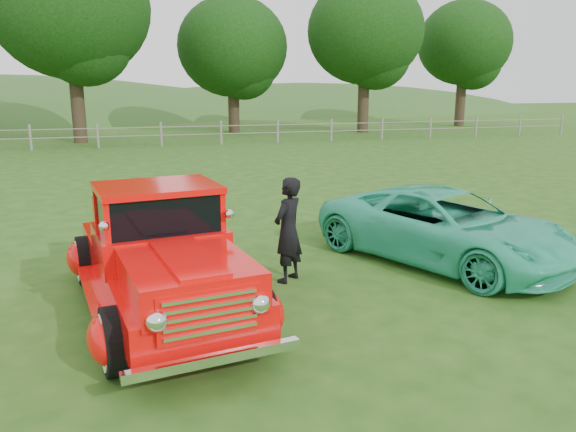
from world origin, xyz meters
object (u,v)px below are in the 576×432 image
object	(u,v)px
tree_near_east	(232,47)
man	(288,230)
tree_mid_east	(365,32)
teal_sedan	(445,226)
tree_near_west	(70,7)
red_pickup	(160,256)
tree_far_east	(464,43)

from	to	relation	value
tree_near_east	man	xyz separation A→B (m)	(-4.36, -27.58, -4.42)
tree_mid_east	man	bearing A→B (deg)	-115.79
teal_sedan	tree_near_west	bearing A→B (deg)	82.85
tree_near_west	red_pickup	world-z (taller)	tree_near_west
tree_near_west	tree_near_east	size ratio (longest dim) A/B	1.25
tree_near_east	teal_sedan	distance (m)	27.81
tree_near_west	tree_mid_east	bearing A→B (deg)	6.71
tree_near_east	teal_sedan	xyz separation A→B (m)	(-1.47, -27.38, -4.61)
man	red_pickup	bearing A→B (deg)	-23.51
tree_near_west	tree_mid_east	world-z (taller)	tree_near_west
tree_near_west	tree_near_east	bearing A→B (deg)	23.96
red_pickup	tree_near_west	bearing A→B (deg)	87.54
tree_far_east	man	world-z (taller)	tree_far_east
tree_mid_east	man	size ratio (longest dim) A/B	5.68
tree_near_west	tree_far_east	xyz separation A→B (m)	(26.00, 5.00, -0.94)
tree_near_west	tree_near_east	world-z (taller)	tree_near_west
red_pickup	man	bearing A→B (deg)	10.37
teal_sedan	man	xyz separation A→B (m)	(-2.89, -0.19, 0.20)
tree_mid_east	teal_sedan	world-z (taller)	tree_mid_east
teal_sedan	man	size ratio (longest dim) A/B	2.75
tree_far_east	teal_sedan	world-z (taller)	tree_far_east
tree_far_east	teal_sedan	bearing A→B (deg)	-123.05
tree_far_east	teal_sedan	distance (m)	34.26
red_pickup	man	world-z (taller)	red_pickup
tree_near_east	tree_mid_east	xyz separation A→B (m)	(8.00, -2.00, 0.93)
tree_near_west	tree_mid_east	size ratio (longest dim) A/B	1.10
tree_near_west	tree_mid_east	distance (m)	17.13
tree_near_west	tree_far_east	size ratio (longest dim) A/B	1.18
tree_near_east	teal_sedan	world-z (taller)	tree_near_east
tree_near_east	man	size ratio (longest dim) A/B	5.01
tree_mid_east	man	xyz separation A→B (m)	(-12.36, -25.58, -5.34)
red_pickup	teal_sedan	xyz separation A→B (m)	(4.90, 0.88, -0.16)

